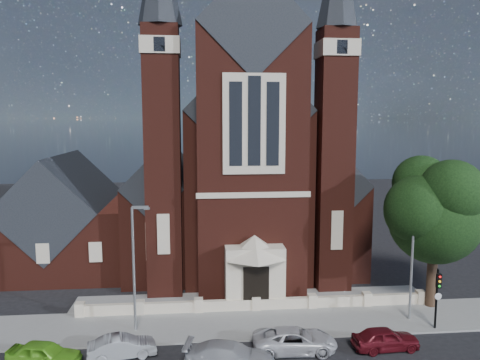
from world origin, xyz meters
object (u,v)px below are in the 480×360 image
Objects in this scene: traffic_signal at (437,291)px; car_lime_van at (44,354)px; street_lamp_right at (414,254)px; car_white_suv at (295,340)px; car_silver_b at (230,357)px; car_silver_a at (122,347)px; church at (236,170)px; parish_hall at (64,223)px; street_lamp_left at (135,261)px; car_dark_red at (385,339)px; street_tree at (439,212)px.

car_lime_van is at bearing -174.76° from traffic_signal.
street_lamp_right is 2.04× the size of car_lime_van.
car_silver_b is at bearing 114.39° from car_white_suv.
car_lime_van reaches higher than car_silver_a.
church is 8.81× the size of car_lime_van.
street_lamp_right reaches higher than car_silver_b.
parish_hall is 24.90m from car_white_suv.
parish_hall reaches higher than street_lamp_right.
street_lamp_left is at bearing 180.00° from street_lamp_right.
car_lime_van is at bearing 94.84° from car_silver_b.
street_lamp_left is 2.08× the size of car_dark_red.
car_silver_b is at bearing 94.74° from car_dark_red.
street_tree is 3.84m from street_lamp_right.
street_tree is at bearing -53.84° from car_silver_b.
car_lime_van is 13.93m from car_white_suv.
street_lamp_left is at bearing 60.04° from car_silver_b.
parish_hall is 19.10m from car_silver_a.
car_silver_b is at bearing -41.99° from street_lamp_left.
car_silver_a is (4.08, 0.56, -0.05)m from car_lime_van.
traffic_signal reaches higher than car_silver_b.
car_silver_b reaches higher than car_silver_a.
car_white_suv is at bearing -77.07° from car_lime_van.
street_tree is 2.17× the size of car_silver_b.
street_lamp_right is at bearing -56.12° from car_silver_b.
street_tree reaches higher than street_lamp_right.
church reaches higher than traffic_signal.
car_silver_b is at bearing -85.61° from car_lime_van.
car_silver_a is at bearing -70.64° from car_lime_van.
street_tree is 2.20× the size of car_white_suv.
car_white_suv is 1.25× the size of car_dark_red.
car_white_suv is (17.51, -17.40, -3.33)m from parish_hall.
traffic_signal is (-1.60, -3.28, -4.38)m from street_tree.
street_lamp_left is at bearing 72.12° from car_white_suv.
street_lamp_left is (-7.91, -18.94, -3.59)m from church.
car_white_suv reaches higher than car_silver_a.
car_white_suv is (13.93, 0.33, 0.00)m from car_lime_van.
parish_hall is 16.18m from street_lamp_left.
church is 3.26× the size of street_tree.
street_lamp_left reaches higher than car_silver_b.
car_silver_a is at bearing -166.90° from street_tree.
car_lime_van is 0.81× the size of car_white_suv.
car_silver_b is (-2.36, -23.93, -7.47)m from church.
street_lamp_right is at bearing -28.22° from parish_hall.
car_lime_van is (-22.51, -3.72, -3.92)m from street_lamp_right.
church is at bearing 13.34° from car_dark_red.
church is 17.26m from parish_hall.
street_tree is (28.60, -12.29, 2.95)m from parish_hall.
street_tree reaches higher than car_silver_b.
church is at bearing -32.20° from car_silver_a.
car_dark_red is (19.24, 0.05, -0.01)m from car_lime_van.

